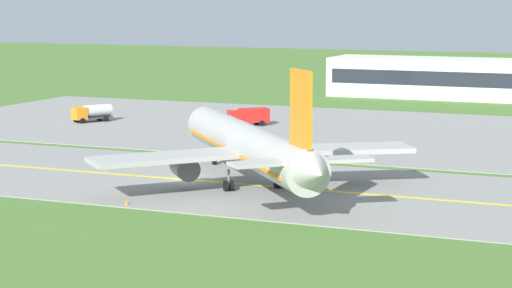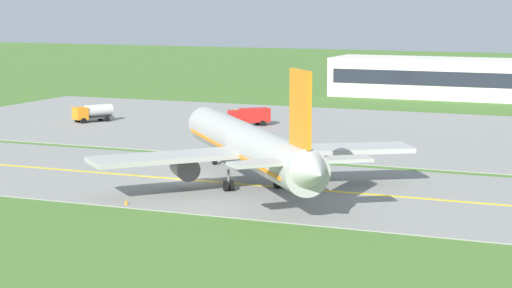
{
  "view_description": "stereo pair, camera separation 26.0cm",
  "coord_description": "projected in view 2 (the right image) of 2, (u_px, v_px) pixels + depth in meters",
  "views": [
    {
      "loc": [
        44.34,
        -88.03,
        18.63
      ],
      "look_at": [
        6.96,
        1.59,
        4.0
      ],
      "focal_mm": 68.39,
      "sensor_mm": 36.0,
      "label": 1
    },
    {
      "loc": [
        44.58,
        -87.93,
        18.63
      ],
      "look_at": [
        6.96,
        1.59,
        4.0
      ],
      "focal_mm": 68.39,
      "sensor_mm": 36.0,
      "label": 2
    }
  ],
  "objects": [
    {
      "name": "taxiway_strip",
      "position": [
        188.0,
        180.0,
        100.01
      ],
      "size": [
        240.0,
        28.0,
        0.1
      ],
      "primitive_type": "cube",
      "color": "gray",
      "rests_on": "ground"
    },
    {
      "name": "ground_plane",
      "position": [
        188.0,
        181.0,
        100.01
      ],
      "size": [
        500.0,
        500.0,
        0.0
      ],
      "primitive_type": "plane",
      "color": "#47702D"
    },
    {
      "name": "airplane_lead",
      "position": [
        250.0,
        146.0,
        95.9
      ],
      "size": [
        29.57,
        32.8,
        12.7
      ],
      "color": "#ADADA8",
      "rests_on": "ground"
    },
    {
      "name": "terminal_building",
      "position": [
        496.0,
        80.0,
        178.96
      ],
      "size": [
        61.16,
        12.86,
        8.53
      ],
      "color": "beige",
      "rests_on": "ground"
    },
    {
      "name": "taxiway_centreline",
      "position": [
        188.0,
        180.0,
        100.0
      ],
      "size": [
        220.0,
        0.6,
        0.01
      ],
      "primitive_type": "cube",
      "color": "yellow",
      "rests_on": "taxiway_strip"
    },
    {
      "name": "apron_pad",
      "position": [
        390.0,
        133.0,
        134.46
      ],
      "size": [
        140.0,
        52.0,
        0.1
      ],
      "primitive_type": "cube",
      "color": "gray",
      "rests_on": "ground"
    },
    {
      "name": "service_truck_catering",
      "position": [
        93.0,
        112.0,
        146.54
      ],
      "size": [
        4.84,
        6.2,
        2.65
      ],
      "color": "orange",
      "rests_on": "ground"
    },
    {
      "name": "traffic_cone_mid_edge",
      "position": [
        126.0,
        202.0,
        88.03
      ],
      "size": [
        0.44,
        0.44,
        0.6
      ],
      "primitive_type": "cone",
      "color": "orange",
      "rests_on": "ground"
    },
    {
      "name": "service_truck_baggage",
      "position": [
        249.0,
        116.0,
        142.1
      ],
      "size": [
        5.85,
        5.51,
        2.6
      ],
      "color": "red",
      "rests_on": "ground"
    }
  ]
}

